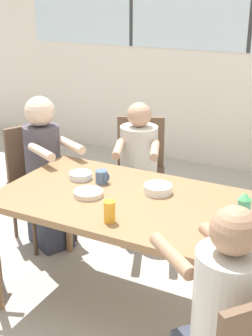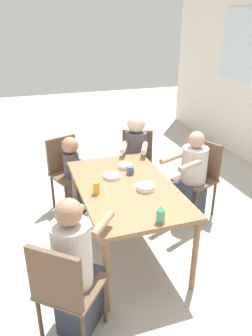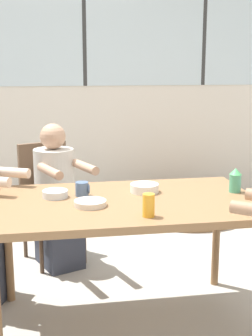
{
  "view_description": "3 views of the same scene",
  "coord_description": "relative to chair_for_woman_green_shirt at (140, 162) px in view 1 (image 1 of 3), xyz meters",
  "views": [
    {
      "loc": [
        1.11,
        -2.13,
        1.85
      ],
      "look_at": [
        0.0,
        0.0,
        0.92
      ],
      "focal_mm": 50.0,
      "sensor_mm": 36.0,
      "label": 1
    },
    {
      "loc": [
        2.57,
        -0.85,
        2.15
      ],
      "look_at": [
        0.0,
        0.0,
        0.92
      ],
      "focal_mm": 35.0,
      "sensor_mm": 36.0,
      "label": 2
    },
    {
      "loc": [
        -0.41,
        -2.42,
        1.46
      ],
      "look_at": [
        0.0,
        0.0,
        0.92
      ],
      "focal_mm": 50.0,
      "sensor_mm": 36.0,
      "label": 3
    }
  ],
  "objects": [
    {
      "name": "ground_plane",
      "position": [
        0.42,
        -1.05,
        -0.53
      ],
      "size": [
        16.0,
        16.0,
        0.0
      ],
      "primitive_type": "plane",
      "color": "#B2ADA3"
    },
    {
      "name": "dining_table",
      "position": [
        0.42,
        -1.05,
        0.14
      ],
      "size": [
        1.45,
        0.86,
        0.74
      ],
      "color": "olive",
      "rests_on": "ground_plane"
    },
    {
      "name": "wall_back_with_windows",
      "position": [
        0.42,
        1.6,
        0.9
      ],
      "size": [
        8.4,
        0.08,
        2.8
      ],
      "color": "silver",
      "rests_on": "ground_plane"
    },
    {
      "name": "chair_for_man_blue_shirt",
      "position": [
        -0.6,
        -0.57,
        0.0
      ],
      "size": [
        0.53,
        0.53,
        0.89
      ],
      "rotation": [
        0.0,
        0.0,
        -2.01
      ],
      "color": "brown",
      "rests_on": "ground_plane"
    },
    {
      "name": "sippy_cup",
      "position": [
        1.08,
        -0.99,
        0.28
      ],
      "size": [
        0.07,
        0.07,
        0.14
      ],
      "color": "#4CA57F",
      "rests_on": "dining_table"
    },
    {
      "name": "bowl_white_shallow",
      "position": [
        0.56,
        -0.91,
        0.23
      ],
      "size": [
        0.16,
        0.16,
        0.05
      ],
      "color": "white",
      "rests_on": "dining_table"
    },
    {
      "name": "person_man_blue_shirt",
      "position": [
        -0.46,
        -0.64,
        0.01
      ],
      "size": [
        0.54,
        0.44,
        1.14
      ],
      "rotation": [
        0.0,
        0.0,
        -2.01
      ],
      "color": "#333847",
      "rests_on": "ground_plane"
    },
    {
      "name": "coffee_mug",
      "position": [
        0.2,
        -0.93,
        0.24
      ],
      "size": [
        0.08,
        0.07,
        0.08
      ],
      "color": "slate",
      "rests_on": "dining_table"
    },
    {
      "name": "juice_glass",
      "position": [
        0.49,
        -1.35,
        0.26
      ],
      "size": [
        0.06,
        0.06,
        0.11
      ],
      "color": "gold",
      "rests_on": "dining_table"
    },
    {
      "name": "bowl_cereal",
      "position": [
        0.22,
        -1.13,
        0.22
      ],
      "size": [
        0.17,
        0.17,
        0.03
      ],
      "color": "silver",
      "rests_on": "dining_table"
    },
    {
      "name": "chair_for_woman_green_shirt",
      "position": [
        0.0,
        0.0,
        0.0
      ],
      "size": [
        0.52,
        0.52,
        0.89
      ],
      "rotation": [
        0.0,
        0.0,
        -2.76
      ],
      "color": "brown",
      "rests_on": "ground_plane"
    },
    {
      "name": "person_woman_green_shirt",
      "position": [
        0.06,
        -0.15,
        -0.06
      ],
      "size": [
        0.46,
        0.59,
        1.05
      ],
      "rotation": [
        0.0,
        0.0,
        -2.76
      ],
      "color": "#333847",
      "rests_on": "ground_plane"
    },
    {
      "name": "bowl_fruit",
      "position": [
        0.04,
        -0.94,
        0.22
      ],
      "size": [
        0.14,
        0.14,
        0.04
      ],
      "color": "silver",
      "rests_on": "dining_table"
    }
  ]
}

